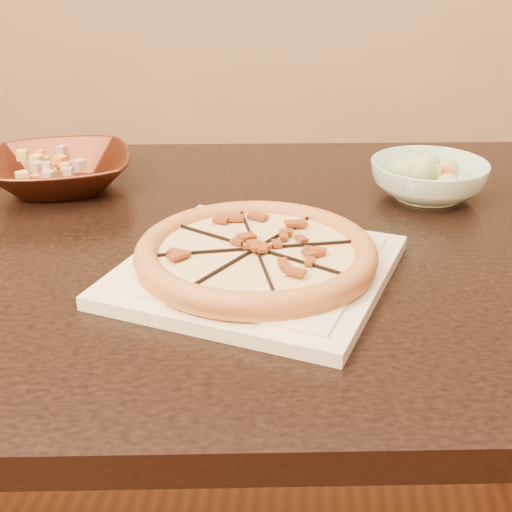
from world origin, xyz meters
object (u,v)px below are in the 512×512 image
Objects in this scene: plate at (256,269)px; dining_table at (188,291)px; salad_bowl at (428,180)px; bronze_bowl at (60,172)px; pizza at (256,253)px.

dining_table is at bearing 133.12° from plate.
salad_bowl is at bearing 28.02° from dining_table.
salad_bowl is (0.63, 0.02, 0.00)m from bronze_bowl.
bronze_bowl is at bearing 140.04° from pizza.
dining_table is 3.87× the size of plate.
pizza is 0.42m from salad_bowl.
pizza is 0.48m from bronze_bowl.
pizza is 1.28× the size of bronze_bowl.
dining_table is 0.21m from pizza.
bronze_bowl is at bearing -178.58° from salad_bowl.
pizza reaches higher than plate.
pizza reaches higher than dining_table.
bronze_bowl is 0.63m from salad_bowl.
plate is 1.31× the size of pizza.
pizza is (0.12, -0.12, 0.13)m from dining_table.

